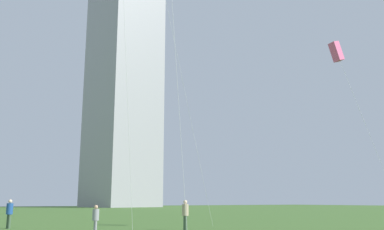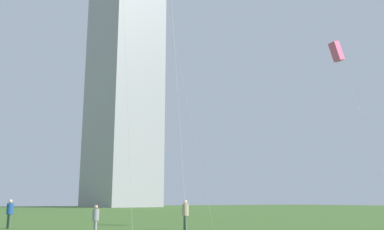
{
  "view_description": "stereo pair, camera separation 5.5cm",
  "coord_description": "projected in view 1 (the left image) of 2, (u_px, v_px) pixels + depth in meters",
  "views": [
    {
      "loc": [
        -12.89,
        -7.02,
        1.79
      ],
      "look_at": [
        0.04,
        13.18,
        6.68
      ],
      "focal_mm": 39.43,
      "sensor_mm": 36.0,
      "label": 1
    },
    {
      "loc": [
        -12.85,
        -7.05,
        1.79
      ],
      "look_at": [
        0.04,
        13.18,
        6.68
      ],
      "focal_mm": 39.43,
      "sensor_mm": 36.0,
      "label": 2
    }
  ],
  "objects": [
    {
      "name": "person_standing_0",
      "position": [
        185.0,
        213.0,
        25.88
      ],
      "size": [
        0.41,
        0.41,
        1.83
      ],
      "rotation": [
        0.0,
        0.0,
        1.36
      ],
      "color": "#3F593F",
      "rests_on": "ground"
    },
    {
      "name": "kite_flying_7",
      "position": [
        336.0,
        52.0,
        29.27
      ],
      "size": [
        3.61,
        2.37,
        12.71
      ],
      "color": "silver",
      "rests_on": "ground"
    },
    {
      "name": "person_standing_4",
      "position": [
        9.0,
        212.0,
        27.74
      ],
      "size": [
        0.42,
        0.42,
        1.88
      ],
      "rotation": [
        0.0,
        0.0,
        1.93
      ],
      "color": "#3F593F",
      "rests_on": "ground"
    },
    {
      "name": "distant_highrise_0",
      "position": [
        125.0,
        50.0,
        130.91
      ],
      "size": [
        21.43,
        20.24,
        95.27
      ],
      "primitive_type": "cube",
      "rotation": [
        0.0,
        0.0,
        0.23
      ],
      "color": "#939399",
      "rests_on": "ground"
    },
    {
      "name": "person_standing_2",
      "position": [
        96.0,
        218.0,
        22.41
      ],
      "size": [
        0.35,
        0.35,
        1.57
      ],
      "rotation": [
        0.0,
        0.0,
        1.43
      ],
      "color": "gray",
      "rests_on": "ground"
    }
  ]
}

